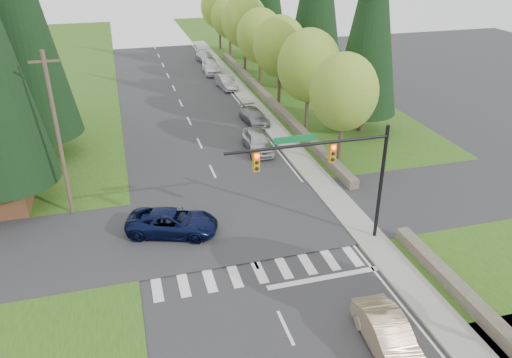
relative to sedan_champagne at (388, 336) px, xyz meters
name	(u,v)px	position (x,y,z in m)	size (l,w,h in m)	color
ground	(279,313)	(-3.65, 3.33, -0.74)	(120.00, 120.00, 0.00)	#28282B
grass_east	(350,132)	(9.35, 23.33, -0.71)	(14.00, 110.00, 0.06)	#2F4A13
grass_west	(28,166)	(-16.65, 23.33, -0.71)	(14.00, 110.00, 0.06)	#2F4A13
cross_street	(237,224)	(-3.65, 11.33, -0.74)	(120.00, 8.00, 0.10)	#28282B
sidewalk_east	(276,130)	(3.25, 25.33, -0.67)	(1.80, 80.00, 0.13)	gray
curb_east	(267,131)	(2.40, 25.33, -0.67)	(0.20, 80.00, 0.13)	gray
stone_wall_south	(483,315)	(4.95, 0.33, -0.39)	(0.70, 14.00, 0.70)	#4C4438
stone_wall_north	(268,99)	(4.95, 33.33, -0.39)	(0.70, 40.00, 0.70)	#4C4438
traffic_signal	(335,163)	(0.72, 7.83, 4.25)	(8.70, 0.37, 6.80)	black
utility_pole	(58,136)	(-13.15, 15.33, 4.40)	(1.60, 0.24, 10.00)	#473828
decid_tree_0	(344,92)	(5.55, 17.33, 4.86)	(4.80, 4.80, 8.37)	#38281C
decid_tree_1	(309,66)	(5.65, 24.33, 5.06)	(5.20, 5.20, 8.80)	#38281C
decid_tree_2	(280,47)	(5.45, 31.33, 5.19)	(5.00, 5.00, 8.82)	#38281C
decid_tree_3	(260,36)	(5.55, 38.33, 4.93)	(5.00, 5.00, 8.55)	#38281C
decid_tree_4	(244,21)	(5.65, 45.33, 5.32)	(5.40, 5.40, 9.18)	#38281C
decid_tree_5	(230,17)	(5.45, 52.33, 4.79)	(4.80, 4.80, 8.30)	#38281C
decid_tree_6	(219,7)	(5.55, 59.33, 5.12)	(5.20, 5.20, 8.86)	#38281C
conifer_w_c	(14,2)	(-15.65, 25.33, 10.55)	(6.46, 6.46, 20.80)	#38281C
conifer_w_e	(0,7)	(-17.65, 31.33, 9.55)	(5.78, 5.78, 18.80)	#38281C
conifer_e_a	(372,14)	(10.35, 23.33, 9.05)	(5.44, 5.44, 17.80)	#38281C
sedan_champagne	(388,336)	(0.00, 0.00, 0.00)	(1.56, 4.48, 1.48)	beige
suv_navy	(173,222)	(-7.44, 11.35, -0.02)	(2.38, 5.17, 1.44)	#0A1033
parked_car_a	(258,141)	(0.55, 21.60, 0.06)	(1.88, 4.67, 1.59)	#B3B3B8
parked_car_b	(254,116)	(1.95, 27.72, -0.11)	(1.78, 4.37, 1.27)	slate
parked_car_c	(226,82)	(1.95, 39.18, -0.03)	(1.51, 4.33, 1.43)	#A4A5A9
parked_car_d	(211,67)	(1.57, 45.81, 0.07)	(1.91, 4.75, 1.62)	silver
parked_car_e	(205,57)	(1.95, 51.77, -0.08)	(1.83, 4.51, 1.31)	silver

